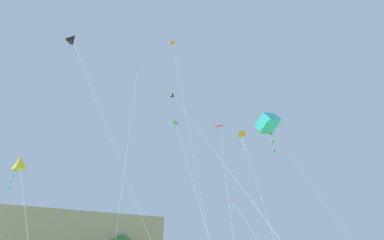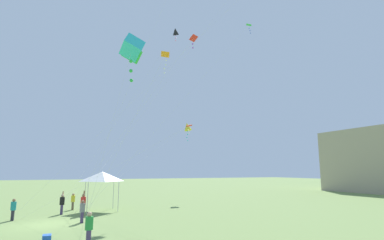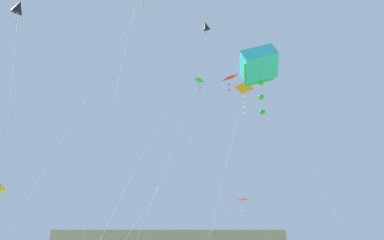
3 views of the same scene
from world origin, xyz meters
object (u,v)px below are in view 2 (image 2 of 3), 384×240
(kite_green_delta_7, at_px, (245,29))
(person_black_shirt, at_px, (62,203))
(cooler_box, at_px, (47,238))
(kite_red_delta_5, at_px, (185,128))
(festival_tent, at_px, (102,177))
(person_green_shirt, at_px, (89,228))
(person_red_shirt, at_px, (83,203))
(kite_cyan_box_8, at_px, (132,49))
(kite_orange_delta_2, at_px, (165,57))
(person_teal_shirt, at_px, (13,209))
(person_yellow_shirt, at_px, (73,201))
(person_grey_shirt, at_px, (82,211))
(kite_black_diamond_6, at_px, (175,32))
(kite_red_delta_1, at_px, (192,40))
(kite_yellow_diamond_0, at_px, (187,127))

(kite_green_delta_7, bearing_deg, person_black_shirt, -109.68)
(cooler_box, height_order, kite_red_delta_5, kite_red_delta_5)
(festival_tent, distance_m, person_black_shirt, 4.14)
(person_green_shirt, distance_m, kite_green_delta_7, 22.91)
(person_red_shirt, height_order, person_green_shirt, person_red_shirt)
(kite_green_delta_7, height_order, kite_cyan_box_8, kite_green_delta_7)
(festival_tent, bearing_deg, kite_green_delta_7, 61.32)
(person_red_shirt, xyz_separation_m, kite_orange_delta_2, (6.29, 4.81, 11.33))
(person_teal_shirt, height_order, person_yellow_shirt, person_teal_shirt)
(person_yellow_shirt, distance_m, person_grey_shirt, 7.89)
(person_black_shirt, bearing_deg, kite_black_diamond_6, -37.52)
(person_teal_shirt, height_order, person_green_shirt, person_green_shirt)
(kite_red_delta_5, height_order, kite_green_delta_7, kite_green_delta_7)
(person_black_shirt, relative_size, kite_red_delta_1, 0.13)
(cooler_box, relative_size, person_teal_shirt, 0.39)
(cooler_box, xyz_separation_m, kite_green_delta_7, (-4.63, 16.28, 17.23))
(festival_tent, relative_size, person_red_shirt, 1.77)
(festival_tent, xyz_separation_m, kite_orange_delta_2, (8.82, 3.04, 9.19))
(person_grey_shirt, relative_size, kite_red_delta_1, 0.11)
(kite_cyan_box_8, bearing_deg, kite_orange_delta_2, 98.98)
(kite_green_delta_7, bearing_deg, kite_orange_delta_2, -76.26)
(kite_orange_delta_2, bearing_deg, kite_cyan_box_8, -81.02)
(festival_tent, height_order, person_yellow_shirt, festival_tent)
(person_green_shirt, xyz_separation_m, kite_yellow_diamond_0, (-20.46, 14.07, 8.62))
(kite_yellow_diamond_0, bearing_deg, person_teal_shirt, -61.17)
(person_green_shirt, xyz_separation_m, kite_red_delta_1, (-5.01, 7.83, 13.45))
(person_red_shirt, relative_size, kite_green_delta_7, 0.11)
(cooler_box, relative_size, person_grey_shirt, 0.39)
(person_green_shirt, height_order, kite_red_delta_5, kite_red_delta_5)
(kite_red_delta_1, bearing_deg, person_yellow_shirt, -141.90)
(person_green_shirt, height_order, kite_cyan_box_8, kite_cyan_box_8)
(festival_tent, distance_m, kite_green_delta_7, 19.84)
(cooler_box, bearing_deg, kite_cyan_box_8, 113.55)
(person_red_shirt, bearing_deg, kite_red_delta_1, -69.43)
(person_yellow_shirt, relative_size, kite_yellow_diamond_0, 0.11)
(person_red_shirt, height_order, kite_orange_delta_2, kite_orange_delta_2)
(person_grey_shirt, bearing_deg, kite_yellow_diamond_0, 6.56)
(person_red_shirt, bearing_deg, kite_black_diamond_6, 8.49)
(kite_green_delta_7, bearing_deg, person_grey_shirt, -91.81)
(person_red_shirt, xyz_separation_m, kite_red_delta_5, (6.08, 6.58, 5.92))
(kite_red_delta_1, xyz_separation_m, kite_black_diamond_6, (-15.39, 4.37, 8.46))
(person_red_shirt, bearing_deg, kite_green_delta_7, -47.41)
(person_red_shirt, relative_size, kite_red_delta_1, 0.14)
(person_teal_shirt, relative_size, person_black_shirt, 0.82)
(person_grey_shirt, height_order, kite_red_delta_1, kite_red_delta_1)
(cooler_box, relative_size, person_green_shirt, 0.37)
(kite_cyan_box_8, bearing_deg, person_yellow_shirt, -165.93)
(festival_tent, relative_size, kite_orange_delta_2, 0.28)
(person_black_shirt, distance_m, kite_cyan_box_8, 14.49)
(person_green_shirt, bearing_deg, kite_red_delta_5, 52.30)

